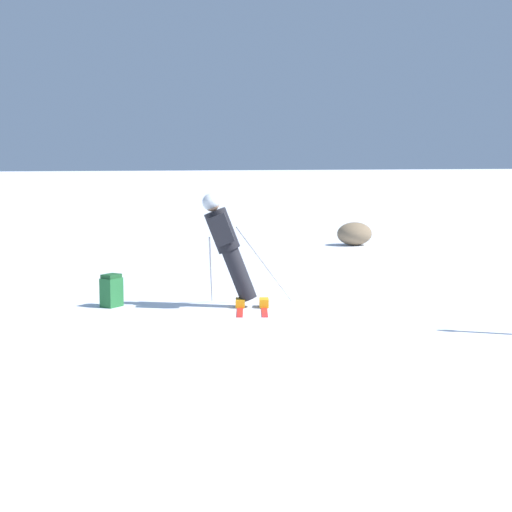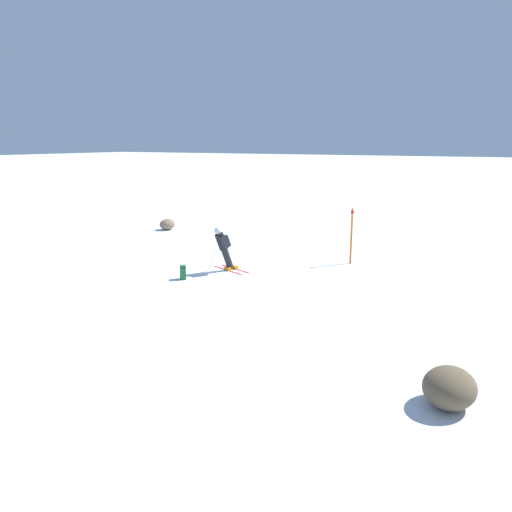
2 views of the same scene
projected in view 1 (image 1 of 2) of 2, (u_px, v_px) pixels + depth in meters
The scene contains 4 objects.
ground_plane at pixel (330, 302), 13.41m from camera, with size 300.00×300.00×0.00m, color white.
skier at pixel (227, 244), 12.80m from camera, with size 1.57×1.76×1.77m.
spare_backpack at pixel (111, 291), 12.96m from camera, with size 0.37×0.36×0.50m.
exposed_boulder_1 at pixel (354, 234), 22.19m from camera, with size 0.93×0.79×0.60m, color #7A664C.
Camera 1 is at (5.84, 11.95, 2.23)m, focal length 60.00 mm.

